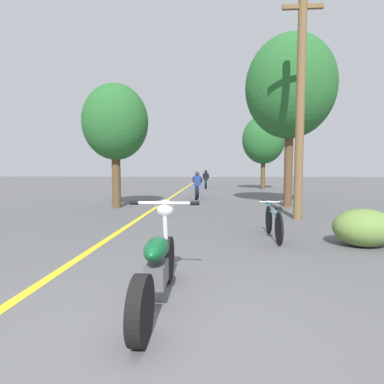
{
  "coord_description": "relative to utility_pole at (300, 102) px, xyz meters",
  "views": [
    {
      "loc": [
        0.44,
        -2.28,
        1.42
      ],
      "look_at": [
        -0.04,
        4.74,
        0.9
      ],
      "focal_mm": 28.0,
      "sensor_mm": 36.0,
      "label": 1
    }
  ],
  "objects": [
    {
      "name": "ground_plane",
      "position": [
        -2.89,
        -6.45,
        -3.33
      ],
      "size": [
        120.0,
        120.0,
        0.0
      ],
      "primitive_type": "plane",
      "color": "#515154"
    },
    {
      "name": "lane_stripe_center",
      "position": [
        -4.59,
        6.29,
        -3.33
      ],
      "size": [
        0.14,
        48.0,
        0.01
      ],
      "primitive_type": "cube",
      "color": "yellow",
      "rests_on": "ground"
    },
    {
      "name": "utility_pole",
      "position": [
        0.0,
        0.0,
        0.0
      ],
      "size": [
        1.1,
        0.24,
        6.48
      ],
      "color": "brown",
      "rests_on": "ground"
    },
    {
      "name": "roadside_tree_right_near",
      "position": [
        0.47,
        3.07,
        1.21
      ],
      "size": [
        3.37,
        3.03,
        6.5
      ],
      "color": "#513A23",
      "rests_on": "ground"
    },
    {
      "name": "roadside_tree_right_far",
      "position": [
        1.3,
        13.89,
        0.31
      ],
      "size": [
        3.11,
        2.8,
        5.45
      ],
      "color": "#513A23",
      "rests_on": "ground"
    },
    {
      "name": "roadside_tree_left",
      "position": [
        -6.06,
        2.31,
        -0.17
      ],
      "size": [
        2.44,
        2.19,
        4.6
      ],
      "color": "#513A23",
      "rests_on": "ground"
    },
    {
      "name": "roadside_bush",
      "position": [
        0.36,
        -3.04,
        -2.98
      ],
      "size": [
        1.1,
        0.88,
        0.7
      ],
      "color": "#5B7A38",
      "rests_on": "ground"
    },
    {
      "name": "motorcycle_foreground",
      "position": [
        -3.03,
        -5.65,
        -2.91
      ],
      "size": [
        0.84,
        1.96,
        1.05
      ],
      "color": "black",
      "rests_on": "ground"
    },
    {
      "name": "motorcycle_rider_lead",
      "position": [
        -3.2,
        6.03,
        -2.82
      ],
      "size": [
        0.5,
        2.1,
        1.35
      ],
      "color": "black",
      "rests_on": "ground"
    },
    {
      "name": "motorcycle_rider_far",
      "position": [
        -2.96,
        14.59,
        -2.79
      ],
      "size": [
        0.5,
        1.97,
        1.41
      ],
      "color": "black",
      "rests_on": "ground"
    },
    {
      "name": "bicycle_parked",
      "position": [
        -1.19,
        -2.54,
        -2.99
      ],
      "size": [
        0.44,
        1.66,
        0.73
      ],
      "color": "black",
      "rests_on": "ground"
    }
  ]
}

